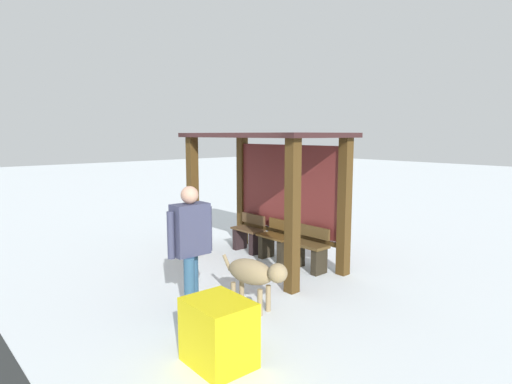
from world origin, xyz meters
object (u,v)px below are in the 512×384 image
bench_center_inside (276,244)px  bus_shelter (271,172)px  person_walking (191,240)px  bench_right_inside (309,252)px  dog (255,274)px  bench_left_inside (248,236)px  grit_bin (219,332)px

bench_center_inside → bus_shelter: bearing=-90.0°
bench_center_inside → person_walking: person_walking is taller
bench_right_inside → dog: bench_right_inside is taller
bus_shelter → bench_center_inside: (0.00, 0.14, -1.38)m
bench_left_inside → bench_center_inside: (0.82, 0.00, -0.00)m
bus_shelter → dog: (1.51, -1.72, -1.17)m
grit_bin → bus_shelter: bearing=128.3°
bus_shelter → dog: bearing=-48.8°
bench_right_inside → person_walking: bearing=-84.1°
bench_center_inside → grit_bin: bearing=-53.0°
bus_shelter → bench_left_inside: (-0.82, 0.14, -1.37)m
bench_center_inside → bench_right_inside: bench_right_inside is taller
bus_shelter → bench_left_inside: 1.61m
bench_left_inside → dog: 2.98m
bench_center_inside → dog: size_ratio=0.72×
bench_left_inside → dog: (2.33, -1.86, 0.20)m
bus_shelter → person_walking: 2.77m
bench_right_inside → person_walking: person_walking is taller
bench_left_inside → bench_center_inside: bearing=0.0°
bench_left_inside → person_walking: person_walking is taller
bench_center_inside → bench_left_inside: bearing=-180.0°
bench_left_inside → dog: bearing=-38.6°
bus_shelter → person_walking: bus_shelter is taller
grit_bin → bench_left_inside: bearing=135.6°
bench_right_inside → bus_shelter: bearing=-170.5°
dog → bench_left_inside: bearing=141.4°
bench_center_inside → grit_bin: 3.80m
bench_left_inside → grit_bin: bearing=-44.4°
bench_left_inside → bench_right_inside: bearing=-0.0°
grit_bin → bench_right_inside: bearing=115.7°
bench_left_inside → person_walking: (1.91, -2.60, 0.71)m
bench_left_inside → person_walking: 3.30m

